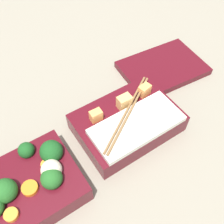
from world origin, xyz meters
The scene contains 4 objects.
ground_plane centered at (0.00, 0.00, 0.00)m, with size 3.00×3.00×0.00m, color gray.
bento_tray_vegetable centered at (-0.13, 0.01, 0.03)m, with size 0.22×0.15×0.08m.
bento_tray_rice centered at (0.12, 0.02, 0.03)m, with size 0.22×0.15×0.08m.
bento_lid centered at (0.31, 0.12, 0.01)m, with size 0.21×0.15×0.02m, color #510F19.
Camera 1 is at (-0.09, -0.24, 0.49)m, focal length 42.00 mm.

